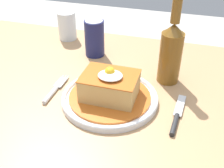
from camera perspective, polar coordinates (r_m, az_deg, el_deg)
The scene contains 8 objects.
dining_table at distance 0.84m, azimuth -1.38°, elevation -8.81°, with size 1.25×0.81×0.77m.
main_plate at distance 0.73m, azimuth -0.45°, elevation -2.85°, with size 0.26×0.26×0.02m.
sandwich_meal at distance 0.71m, azimuth -0.46°, elevation -0.75°, with size 0.22×0.22×0.09m.
fork at distance 0.78m, azimuth -12.03°, elevation -1.35°, with size 0.02×0.14×0.01m.
knife at distance 0.69m, azimuth 13.25°, elevation -6.97°, with size 0.03×0.17×0.01m.
soda_can at distance 0.94m, azimuth -3.66°, elevation 9.53°, with size 0.07×0.07×0.12m.
beer_bottle_amber at distance 0.79m, azimuth 12.22°, elevation 6.89°, with size 0.06×0.06×0.27m.
drinking_glass at distance 1.08m, azimuth -9.31°, elevation 11.56°, with size 0.07×0.07×0.10m.
Camera 1 is at (0.20, -0.58, 1.22)m, focal length 43.85 mm.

